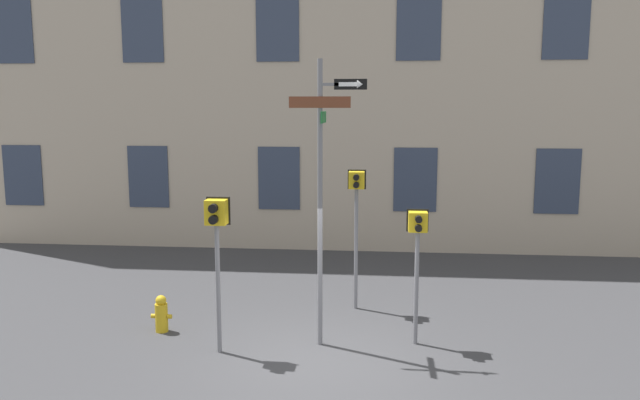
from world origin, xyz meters
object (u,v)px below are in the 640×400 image
object	(u,v)px
pedestrian_signal_right	(417,240)
pedestrian_signal_across	(356,202)
fire_hydrant	(161,314)
pedestrian_signal_left	(217,230)
street_sign_pole	(323,181)

from	to	relation	value
pedestrian_signal_right	pedestrian_signal_across	xyz separation A→B (m)	(-1.16, 1.89, 0.37)
pedestrian_signal_right	fire_hydrant	bearing A→B (deg)	178.19
fire_hydrant	pedestrian_signal_right	bearing A→B (deg)	-1.81
pedestrian_signal_right	pedestrian_signal_across	distance (m)	2.25
pedestrian_signal_left	fire_hydrant	size ratio (longest dim) A/B	3.83
street_sign_pole	pedestrian_signal_right	world-z (taller)	street_sign_pole
pedestrian_signal_across	street_sign_pole	bearing A→B (deg)	-103.47
pedestrian_signal_right	pedestrian_signal_across	world-z (taller)	pedestrian_signal_across
pedestrian_signal_right	fire_hydrant	world-z (taller)	pedestrian_signal_right
fire_hydrant	street_sign_pole	bearing A→B (deg)	-6.35
pedestrian_signal_across	fire_hydrant	xyz separation A→B (m)	(-3.64, -1.74, -1.95)
fire_hydrant	pedestrian_signal_left	bearing A→B (deg)	-33.10
pedestrian_signal_left	fire_hydrant	distance (m)	2.45
pedestrian_signal_left	pedestrian_signal_across	bearing A→B (deg)	49.12
pedestrian_signal_left	pedestrian_signal_right	distance (m)	3.52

